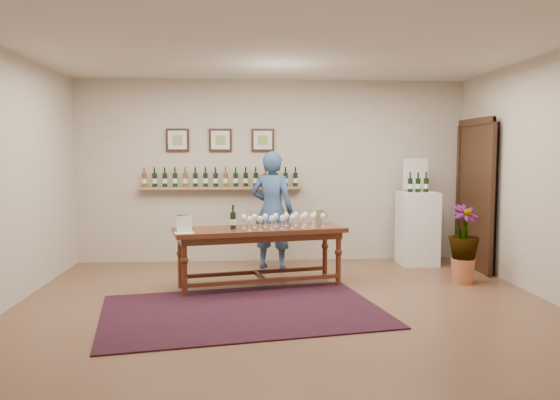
{
  "coord_description": "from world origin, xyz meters",
  "views": [
    {
      "loc": [
        -0.47,
        -5.96,
        1.69
      ],
      "look_at": [
        0.0,
        0.8,
        1.1
      ],
      "focal_mm": 35.0,
      "sensor_mm": 36.0,
      "label": 1
    }
  ],
  "objects": [
    {
      "name": "potted_plant",
      "position": [
        2.37,
        0.81,
        0.52
      ],
      "size": [
        0.56,
        0.56,
        0.88
      ],
      "rotation": [
        0.0,
        0.0,
        0.24
      ],
      "color": "#B7603D",
      "rests_on": "ground"
    },
    {
      "name": "pedestal_bottles",
      "position": [
        2.16,
        2.03,
        1.26
      ],
      "size": [
        0.33,
        0.1,
        0.33
      ],
      "primitive_type": null,
      "rotation": [
        0.0,
        0.0,
        -0.02
      ],
      "color": "black",
      "rests_on": "display_pedestal"
    },
    {
      "name": "ground",
      "position": [
        0.0,
        0.0,
        0.0
      ],
      "size": [
        6.0,
        6.0,
        0.0
      ],
      "primitive_type": "plane",
      "color": "brown",
      "rests_on": "ground"
    },
    {
      "name": "info_sign",
      "position": [
        2.17,
        2.21,
        1.36
      ],
      "size": [
        0.38,
        0.03,
        0.52
      ],
      "primitive_type": "cube",
      "rotation": [
        0.0,
        0.0,
        -0.02
      ],
      "color": "silver",
      "rests_on": "display_pedestal"
    },
    {
      "name": "room_shell",
      "position": [
        2.11,
        1.86,
        1.12
      ],
      "size": [
        6.0,
        6.0,
        6.0
      ],
      "color": "beige",
      "rests_on": "ground"
    },
    {
      "name": "tasting_table",
      "position": [
        -0.26,
        0.81,
        0.64
      ],
      "size": [
        2.22,
        1.1,
        0.75
      ],
      "rotation": [
        0.0,
        0.0,
        0.21
      ],
      "color": "#441A11",
      "rests_on": "ground"
    },
    {
      "name": "pitcher_right",
      "position": [
        0.53,
        1.07,
        0.85
      ],
      "size": [
        0.14,
        0.14,
        0.2
      ],
      "primitive_type": null,
      "rotation": [
        0.0,
        0.0,
        0.09
      ],
      "color": "olive",
      "rests_on": "tasting_table"
    },
    {
      "name": "display_pedestal",
      "position": [
        2.17,
        2.06,
        0.55
      ],
      "size": [
        0.56,
        0.56,
        1.1
      ],
      "primitive_type": "cube",
      "rotation": [
        0.0,
        0.0,
        -0.02
      ],
      "color": "white",
      "rests_on": "ground"
    },
    {
      "name": "table_glasses",
      "position": [
        0.05,
        0.81,
        0.84
      ],
      "size": [
        1.33,
        0.69,
        0.18
      ],
      "primitive_type": null,
      "rotation": [
        0.0,
        0.0,
        0.32
      ],
      "color": "white",
      "rests_on": "tasting_table"
    },
    {
      "name": "table_bottles",
      "position": [
        -0.59,
        0.74,
        0.89
      ],
      "size": [
        0.27,
        0.18,
        0.27
      ],
      "primitive_type": null,
      "rotation": [
        0.0,
        0.0,
        0.13
      ],
      "color": "black",
      "rests_on": "tasting_table"
    },
    {
      "name": "rug",
      "position": [
        -0.47,
        -0.26,
        0.01
      ],
      "size": [
        3.22,
        2.44,
        0.02
      ],
      "primitive_type": "cube",
      "rotation": [
        0.0,
        0.0,
        0.18
      ],
      "color": "#42110B",
      "rests_on": "ground"
    },
    {
      "name": "menu_card",
      "position": [
        -1.15,
        0.44,
        0.85
      ],
      "size": [
        0.25,
        0.21,
        0.2
      ],
      "primitive_type": "cube",
      "rotation": [
        0.0,
        0.0,
        0.26
      ],
      "color": "silver",
      "rests_on": "tasting_table"
    },
    {
      "name": "pitcher_left",
      "position": [
        -1.2,
        0.64,
        0.85
      ],
      "size": [
        0.16,
        0.16,
        0.2
      ],
      "primitive_type": null,
      "rotation": [
        0.0,
        0.0,
        0.36
      ],
      "color": "olive",
      "rests_on": "tasting_table"
    },
    {
      "name": "person",
      "position": [
        -0.04,
        1.88,
        0.86
      ],
      "size": [
        0.73,
        0.6,
        1.71
      ],
      "primitive_type": "imported",
      "rotation": [
        0.0,
        0.0,
        2.78
      ],
      "color": "#324C77",
      "rests_on": "ground"
    }
  ]
}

